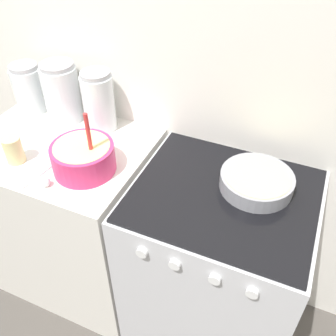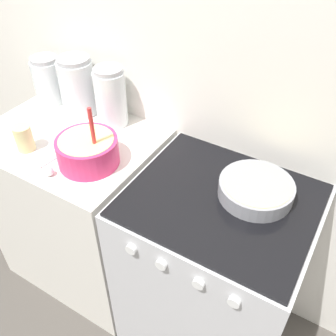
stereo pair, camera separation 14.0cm
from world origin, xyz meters
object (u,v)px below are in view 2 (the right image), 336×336
storage_jar_right (111,101)px  baking_pan (256,189)px  storage_jar_middle (78,90)px  stove (212,273)px  storage_jar_left (49,83)px  tin_can (24,139)px  mixing_bowl (88,150)px

storage_jar_right → baking_pan: bearing=-9.1°
storage_jar_middle → stove: bearing=-13.3°
storage_jar_left → storage_jar_right: size_ratio=0.85×
storage_jar_middle → tin_can: bearing=-88.6°
stove → tin_can: 0.98m
stove → baking_pan: (0.10, 0.08, 0.49)m
storage_jar_right → storage_jar_left: bearing=-180.0°
baking_pan → storage_jar_middle: bearing=172.8°
storage_jar_left → storage_jar_middle: 0.19m
mixing_bowl → stove: bearing=8.8°
mixing_bowl → baking_pan: size_ratio=0.99×
stove → storage_jar_right: size_ratio=3.40×
storage_jar_right → stove: bearing=-17.0°
baking_pan → tin_can: 0.94m
storage_jar_left → stove: bearing=-10.8°
storage_jar_right → storage_jar_middle: bearing=-180.0°
baking_pan → storage_jar_middle: storage_jar_middle is taller
storage_jar_middle → storage_jar_right: bearing=0.0°
storage_jar_middle → mixing_bowl: bearing=-44.5°
stove → storage_jar_right: (-0.64, 0.19, 0.57)m
stove → storage_jar_left: size_ratio=3.99×
baking_pan → storage_jar_left: bearing=174.0°
mixing_bowl → baking_pan: mixing_bowl is taller
stove → tin_can: size_ratio=7.85×
mixing_bowl → storage_jar_middle: (-0.28, 0.28, 0.05)m
storage_jar_left → storage_jar_right: bearing=0.0°
stove → tin_can: (-0.82, -0.16, 0.52)m
baking_pan → storage_jar_left: 1.12m
stove → baking_pan: baking_pan is taller
storage_jar_middle → tin_can: (0.01, -0.35, -0.06)m
stove → storage_jar_middle: bearing=166.7°
stove → storage_jar_left: 1.18m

